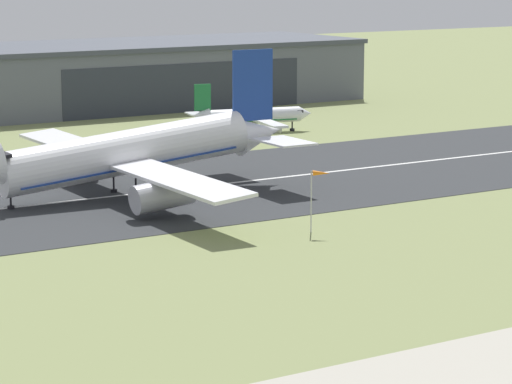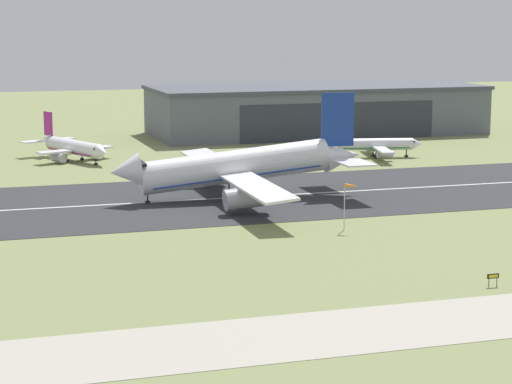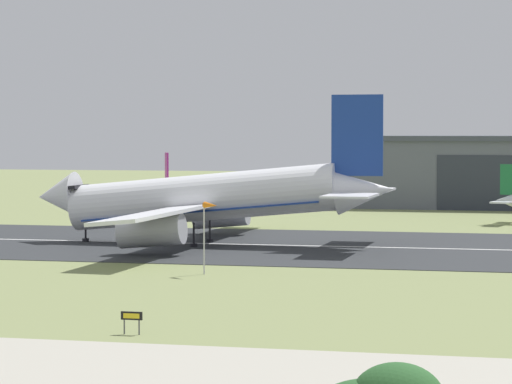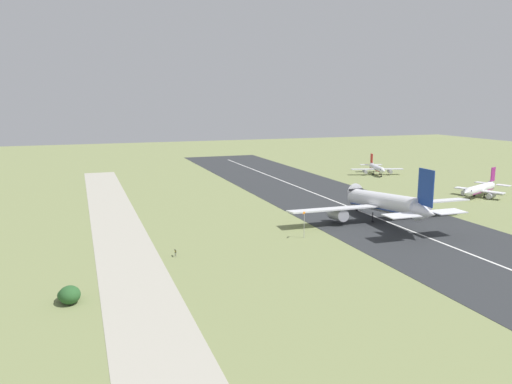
{
  "view_description": "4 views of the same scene",
  "coord_description": "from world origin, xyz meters",
  "px_view_note": "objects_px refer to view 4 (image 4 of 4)",
  "views": [
    {
      "loc": [
        -83.78,
        -27.18,
        29.01
      ],
      "look_at": [
        -21.38,
        72.19,
        6.5
      ],
      "focal_mm": 85.0,
      "sensor_mm": 36.0,
      "label": 1
    },
    {
      "loc": [
        -65.15,
        -52.92,
        30.29
      ],
      "look_at": [
        -25.17,
        74.52,
        6.92
      ],
      "focal_mm": 70.0,
      "sensor_mm": 36.0,
      "label": 2
    },
    {
      "loc": [
        19.57,
        -31.09,
        13.32
      ],
      "look_at": [
        -7.09,
        84.02,
        7.49
      ],
      "focal_mm": 85.0,
      "sensor_mm": 36.0,
      "label": 3
    },
    {
      "loc": [
        100.79,
        25.15,
        34.5
      ],
      "look_at": [
        -27.29,
        70.95,
        9.4
      ],
      "focal_mm": 35.0,
      "sensor_mm": 36.0,
      "label": 4
    }
  ],
  "objects_px": {
    "airplane_landing": "(384,203)",
    "airplane_parked_far_east": "(377,168)",
    "windsock_pole": "(304,215)",
    "shrub_clump": "(69,295)",
    "runway_sign": "(175,252)",
    "airplane_parked_centre": "(480,189)"
  },
  "relations": [
    {
      "from": "airplane_landing",
      "to": "runway_sign",
      "type": "height_order",
      "value": "airplane_landing"
    },
    {
      "from": "windsock_pole",
      "to": "airplane_parked_far_east",
      "type": "bearing_deg",
      "value": 138.18
    },
    {
      "from": "shrub_clump",
      "to": "airplane_landing",
      "type": "bearing_deg",
      "value": 110.43
    },
    {
      "from": "shrub_clump",
      "to": "windsock_pole",
      "type": "xyz_separation_m",
      "value": [
        -23.12,
        55.3,
        4.66
      ]
    },
    {
      "from": "airplane_parked_centre",
      "to": "airplane_parked_far_east",
      "type": "xyz_separation_m",
      "value": [
        -59.56,
        -4.64,
        0.16
      ]
    },
    {
      "from": "airplane_parked_centre",
      "to": "windsock_pole",
      "type": "distance_m",
      "value": 88.8
    },
    {
      "from": "runway_sign",
      "to": "airplane_landing",
      "type": "bearing_deg",
      "value": 100.96
    },
    {
      "from": "airplane_parked_centre",
      "to": "runway_sign",
      "type": "bearing_deg",
      "value": -74.4
    },
    {
      "from": "airplane_parked_far_east",
      "to": "windsock_pole",
      "type": "relative_size",
      "value": 3.55
    },
    {
      "from": "airplane_parked_centre",
      "to": "runway_sign",
      "type": "xyz_separation_m",
      "value": [
        32.7,
        -117.08,
        -1.74
      ]
    },
    {
      "from": "airplane_landing",
      "to": "airplane_parked_far_east",
      "type": "distance_m",
      "value": 94.42
    },
    {
      "from": "airplane_landing",
      "to": "runway_sign",
      "type": "relative_size",
      "value": 38.1
    },
    {
      "from": "airplane_landing",
      "to": "shrub_clump",
      "type": "bearing_deg",
      "value": -69.57
    },
    {
      "from": "airplane_landing",
      "to": "airplane_parked_far_east",
      "type": "relative_size",
      "value": 2.38
    },
    {
      "from": "shrub_clump",
      "to": "windsock_pole",
      "type": "height_order",
      "value": "windsock_pole"
    },
    {
      "from": "airplane_landing",
      "to": "shrub_clump",
      "type": "height_order",
      "value": "airplane_landing"
    },
    {
      "from": "airplane_landing",
      "to": "airplane_parked_far_east",
      "type": "height_order",
      "value": "airplane_landing"
    },
    {
      "from": "airplane_parked_centre",
      "to": "shrub_clump",
      "type": "xyz_separation_m",
      "value": [
        52.12,
        -139.17,
        -1.49
      ]
    },
    {
      "from": "airplane_parked_far_east",
      "to": "shrub_clump",
      "type": "bearing_deg",
      "value": -50.3
    },
    {
      "from": "runway_sign",
      "to": "airplane_parked_centre",
      "type": "bearing_deg",
      "value": 105.6
    },
    {
      "from": "windsock_pole",
      "to": "airplane_landing",
      "type": "bearing_deg",
      "value": 106.0
    },
    {
      "from": "airplane_parked_far_east",
      "to": "shrub_clump",
      "type": "relative_size",
      "value": 4.3
    }
  ]
}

